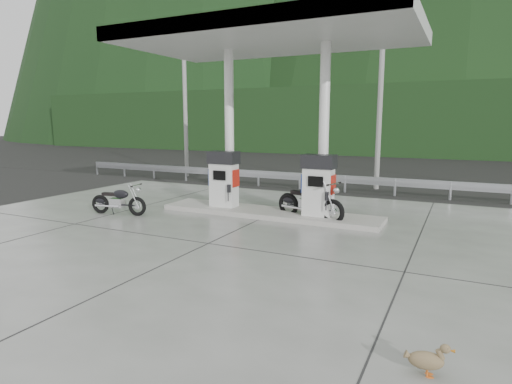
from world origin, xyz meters
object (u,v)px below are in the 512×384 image
at_px(gas_pump_right, 318,185).
at_px(gas_pump_left, 224,179).
at_px(motorcycle_right, 310,203).
at_px(duck, 426,361).
at_px(motorcycle_left, 118,201).

bearing_deg(gas_pump_right, gas_pump_left, 180.00).
bearing_deg(motorcycle_right, gas_pump_right, 21.39).
xyz_separation_m(gas_pump_right, duck, (3.56, -6.98, -0.87)).
bearing_deg(motorcycle_left, duck, -37.91).
height_order(gas_pump_right, duck, gas_pump_right).
xyz_separation_m(gas_pump_right, motorcycle_left, (-5.89, -1.96, -0.62)).
bearing_deg(gas_pump_left, motorcycle_left, -143.87).
relative_size(gas_pump_left, motorcycle_left, 1.00).
xyz_separation_m(gas_pump_right, motorcycle_right, (-0.24, -0.02, -0.53)).
xyz_separation_m(gas_pump_left, motorcycle_left, (-2.69, -1.96, -0.62)).
relative_size(motorcycle_left, duck, 3.69).
bearing_deg(gas_pump_right, motorcycle_right, -174.88).
distance_m(gas_pump_left, motorcycle_left, 3.39).
bearing_deg(gas_pump_left, gas_pump_right, 0.00).
xyz_separation_m(gas_pump_left, gas_pump_right, (3.20, 0.00, 0.00)).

